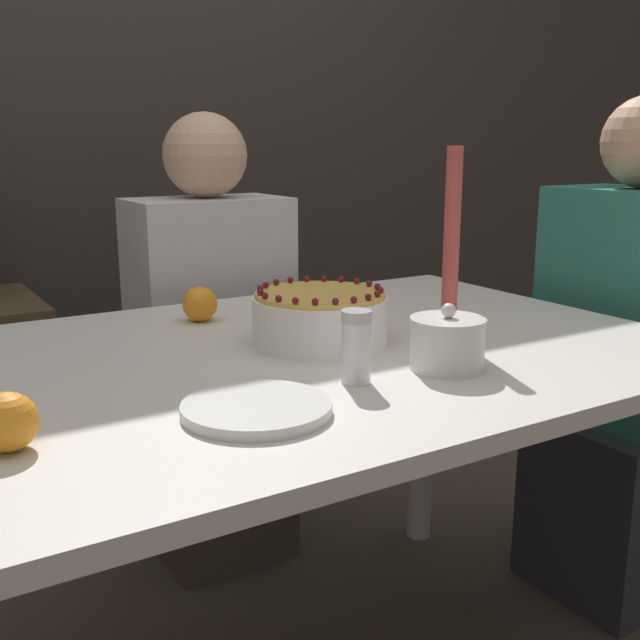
# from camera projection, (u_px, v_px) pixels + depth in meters

# --- Properties ---
(wall_behind) EXTENTS (8.00, 0.05, 2.60)m
(wall_behind) POSITION_uv_depth(u_px,v_px,m) (57.00, 81.00, 2.34)
(wall_behind) COLOR #38332D
(wall_behind) RESTS_ON ground_plane
(dining_table) EXTENTS (1.51, 0.95, 0.75)m
(dining_table) POSITION_uv_depth(u_px,v_px,m) (271.00, 412.00, 1.33)
(dining_table) COLOR beige
(dining_table) RESTS_ON ground_plane
(cake) EXTENTS (0.25, 0.25, 0.11)m
(cake) POSITION_uv_depth(u_px,v_px,m) (320.00, 318.00, 1.37)
(cake) COLOR white
(cake) RESTS_ON dining_table
(sugar_bowl) EXTENTS (0.12, 0.12, 0.11)m
(sugar_bowl) POSITION_uv_depth(u_px,v_px,m) (447.00, 343.00, 1.21)
(sugar_bowl) COLOR silver
(sugar_bowl) RESTS_ON dining_table
(sugar_shaker) EXTENTS (0.05, 0.05, 0.11)m
(sugar_shaker) POSITION_uv_depth(u_px,v_px,m) (356.00, 346.00, 1.14)
(sugar_shaker) COLOR white
(sugar_shaker) RESTS_ON dining_table
(plate_stack) EXTENTS (0.21, 0.21, 0.02)m
(plate_stack) POSITION_uv_depth(u_px,v_px,m) (256.00, 408.00, 1.02)
(plate_stack) COLOR silver
(plate_stack) RESTS_ON dining_table
(candle) EXTENTS (0.07, 0.07, 0.35)m
(candle) POSITION_uv_depth(u_px,v_px,m) (451.00, 260.00, 1.38)
(candle) COLOR tan
(candle) RESTS_ON dining_table
(orange_fruit_0) EXTENTS (0.07, 0.07, 0.07)m
(orange_fruit_0) POSITION_uv_depth(u_px,v_px,m) (200.00, 304.00, 1.54)
(orange_fruit_0) COLOR orange
(orange_fruit_0) RESTS_ON dining_table
(orange_fruit_1) EXTENTS (0.07, 0.07, 0.07)m
(orange_fruit_1) POSITION_uv_depth(u_px,v_px,m) (8.00, 422.00, 0.89)
(orange_fruit_1) COLOR orange
(orange_fruit_1) RESTS_ON dining_table
(person_man_blue_shirt) EXTENTS (0.40, 0.34, 1.19)m
(person_man_blue_shirt) POSITION_uv_depth(u_px,v_px,m) (212.00, 369.00, 2.01)
(person_man_blue_shirt) COLOR #473D33
(person_man_blue_shirt) RESTS_ON ground_plane
(person_woman_floral) EXTENTS (0.34, 0.40, 1.22)m
(person_woman_floral) POSITION_uv_depth(u_px,v_px,m) (624.00, 388.00, 1.82)
(person_woman_floral) COLOR #2D2D38
(person_woman_floral) RESTS_ON ground_plane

